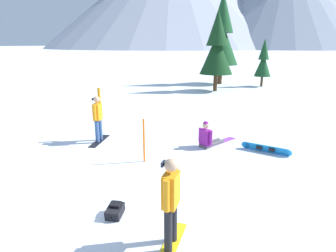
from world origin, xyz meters
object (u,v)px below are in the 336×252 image
Objects in this scene: snowboarder_background at (208,137)px; snowboarder_foreground at (171,202)px; pine_tree_leaning at (217,48)px; pine_tree_slender at (263,61)px; backpack_black at (115,210)px; trail_marker_pole at (144,141)px; snowboarder_midground at (98,117)px; pine_tree_short at (222,35)px; loose_snowboard_far_spare at (266,149)px.

snowboarder_foreground is at bearing -79.76° from snowboarder_background.
pine_tree_slender is at bearing 53.97° from pine_tree_leaning.
trail_marker_pole is (-0.92, 2.94, 0.58)m from backpack_black.
snowboarder_background is (4.01, 1.23, -0.62)m from snowboarder_midground.
backpack_black is at bearing -90.35° from pine_tree_slender.
snowboarder_foreground is at bearing -77.02° from pine_tree_short.
trail_marker_pole is 19.78m from pine_tree_short.
backpack_black is at bearing 165.85° from snowboarder_foreground.
pine_tree_slender is (-0.38, 16.85, 1.88)m from snowboarder_background.
snowboarder_midground reaches higher than trail_marker_pole.
pine_tree_short is at bearing 98.16° from trail_marker_pole.
pine_tree_slender is (3.02, 4.15, -1.12)m from pine_tree_leaning.
snowboarder_midground is at bearing 131.56° from backpack_black.
snowboarder_foreground is 0.29× the size of pine_tree_leaning.
backpack_black is 3.13m from trail_marker_pole.
snowboarder_midground is 2.78m from trail_marker_pole.
backpack_black is 0.07× the size of pine_tree_short.
loose_snowboard_far_spare is 16.91m from pine_tree_slender.
trail_marker_pole is 0.23× the size of pine_tree_leaning.
pine_tree_short is at bearing 102.98° from snowboarder_foreground.
pine_tree_slender reaches higher than trail_marker_pole.
backpack_black is 18.39m from pine_tree_leaning.
loose_snowboard_far_spare is at bearing 80.23° from snowboarder_foreground.
loose_snowboard_far_spare is 3.12× the size of backpack_black.
snowboarder_midground is at bearing 158.61° from trail_marker_pole.
snowboarder_foreground is at bearing -99.77° from loose_snowboard_far_spare.
pine_tree_short is (-5.20, 22.55, 3.44)m from snowboarder_foreground.
trail_marker_pole reaches higher than backpack_black.
backpack_black is 22.12m from pine_tree_slender.
snowboarder_midground is (-5.02, 4.33, 0.03)m from snowboarder_foreground.
pine_tree_leaning is (0.62, 13.93, 2.38)m from snowboarder_midground.
pine_tree_short reaches higher than trail_marker_pole.
pine_tree_leaning reaches higher than snowboarder_midground.
snowboarder_background is 2.03m from loose_snowboard_far_spare.
snowboarder_background is at bearing 17.08° from snowboarder_midground.
pine_tree_leaning is at bearing 104.97° from snowboarder_background.
pine_tree_short is at bearing 177.75° from pine_tree_slender.
trail_marker_pole reaches higher than snowboarder_background.
snowboarder_foreground is 18.93m from pine_tree_leaning.
snowboarder_midground is 1.14× the size of snowboarder_background.
loose_snowboard_far_spare is (6.01, 1.47, -0.83)m from snowboarder_midground.
snowboarder_background is 13.48m from pine_tree_leaning.
pine_tree_slender reaches higher than backpack_black.
snowboarder_midground is 1.44× the size of trail_marker_pole.
backpack_black is at bearing -80.84° from pine_tree_leaning.
pine_tree_leaning is 5.25m from pine_tree_slender.
pine_tree_leaning is (-5.40, 12.46, 3.20)m from loose_snowboard_far_spare.
loose_snowboard_far_spare is at bearing -81.84° from pine_tree_slender.
snowboarder_background is 16.95m from pine_tree_slender.
snowboarder_foreground is 6.62m from snowboarder_midground.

